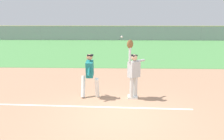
# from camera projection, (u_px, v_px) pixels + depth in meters

# --- Properties ---
(ground_plane) EXTENTS (82.28, 82.28, 0.00)m
(ground_plane) POSITION_uv_depth(u_px,v_px,m) (120.00, 115.00, 7.30)
(ground_plane) COLOR tan
(outfield_grass) EXTENTS (46.94, 19.86, 0.01)m
(outfield_grass) POSITION_uv_depth(u_px,v_px,m) (120.00, 49.00, 24.00)
(outfield_grass) COLOR #4C8C47
(outfield_grass) RESTS_ON ground_plane
(chalk_foul_line) EXTENTS (12.00, 0.54, 0.01)m
(chalk_foul_line) POSITION_uv_depth(u_px,v_px,m) (22.00, 105.00, 8.20)
(chalk_foul_line) COLOR white
(chalk_foul_line) RESTS_ON ground_plane
(first_base) EXTENTS (0.39, 0.39, 0.08)m
(first_base) POSITION_uv_depth(u_px,v_px,m) (133.00, 97.00, 8.93)
(first_base) COLOR white
(first_base) RESTS_ON ground_plane
(fielder) EXTENTS (0.76, 0.66, 2.28)m
(fielder) POSITION_uv_depth(u_px,v_px,m) (134.00, 70.00, 8.64)
(fielder) COLOR silver
(fielder) RESTS_ON ground_plane
(runner) EXTENTS (0.72, 0.84, 1.72)m
(runner) POSITION_uv_depth(u_px,v_px,m) (90.00, 73.00, 8.76)
(runner) COLOR white
(runner) RESTS_ON ground_plane
(baseball) EXTENTS (0.07, 0.07, 0.07)m
(baseball) POSITION_uv_depth(u_px,v_px,m) (122.00, 37.00, 8.49)
(baseball) COLOR white
(outfield_fence) EXTENTS (47.02, 0.08, 2.09)m
(outfield_fence) POSITION_uv_depth(u_px,v_px,m) (120.00, 33.00, 33.47)
(outfield_fence) COLOR #93999E
(outfield_fence) RESTS_ON ground_plane
(parked_car_tan) EXTENTS (4.52, 2.35, 1.25)m
(parked_car_tan) POSITION_uv_depth(u_px,v_px,m) (71.00, 34.00, 37.40)
(parked_car_tan) COLOR tan
(parked_car_tan) RESTS_ON ground_plane
(parked_car_black) EXTENTS (4.50, 2.32, 1.25)m
(parked_car_black) POSITION_uv_depth(u_px,v_px,m) (108.00, 34.00, 37.33)
(parked_car_black) COLOR black
(parked_car_black) RESTS_ON ground_plane
(parked_car_red) EXTENTS (4.59, 2.50, 1.25)m
(parked_car_red) POSITION_uv_depth(u_px,v_px,m) (139.00, 34.00, 37.23)
(parked_car_red) COLOR #B21E1E
(parked_car_red) RESTS_ON ground_plane
(parked_car_blue) EXTENTS (4.56, 2.44, 1.25)m
(parked_car_blue) POSITION_uv_depth(u_px,v_px,m) (175.00, 34.00, 36.80)
(parked_car_blue) COLOR #23389E
(parked_car_blue) RESTS_ON ground_plane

